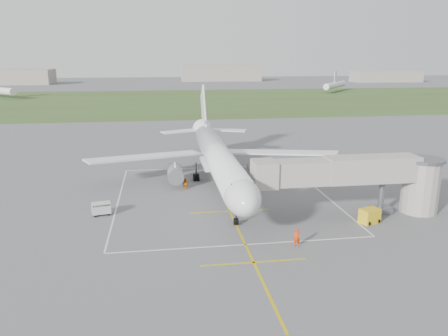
{
  "coord_description": "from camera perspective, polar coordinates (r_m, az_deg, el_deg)",
  "views": [
    {
      "loc": [
        -8.2,
        -60.33,
        18.63
      ],
      "look_at": [
        0.18,
        -4.0,
        4.0
      ],
      "focal_mm": 35.0,
      "sensor_mm": 36.0,
      "label": 1
    }
  ],
  "objects": [
    {
      "name": "apron_markings",
      "position": [
        58.18,
        0.09,
        -4.26
      ],
      "size": [
        28.2,
        60.0,
        0.01
      ],
      "color": "#BEA30B",
      "rests_on": "ground"
    },
    {
      "name": "distant_aircraft",
      "position": [
        221.49,
        -5.9,
        10.44
      ],
      "size": [
        191.26,
        38.15,
        8.85
      ],
      "color": "white",
      "rests_on": "ground"
    },
    {
      "name": "baggage_cart",
      "position": [
        54.82,
        -15.75,
        -5.15
      ],
      "size": [
        2.43,
        1.75,
        1.54
      ],
      "rotation": [
        0.0,
        0.0,
        0.2
      ],
      "color": "#BEBEBE",
      "rests_on": "ground"
    },
    {
      "name": "ramp_worker_wing",
      "position": [
        63.24,
        -5.08,
        -2.0
      ],
      "size": [
        1.0,
        0.91,
        1.67
      ],
      "primitive_type": "imported",
      "rotation": [
        0.0,
        0.0,
        2.72
      ],
      "color": "orange",
      "rests_on": "ground"
    },
    {
      "name": "distant_hangars",
      "position": [
        325.9,
        -10.07,
        11.82
      ],
      "size": [
        345.0,
        49.0,
        12.0
      ],
      "color": "gray",
      "rests_on": "ground"
    },
    {
      "name": "jet_bridge",
      "position": [
        54.39,
        17.96,
        -1.1
      ],
      "size": [
        23.4,
        5.0,
        7.2
      ],
      "color": "gray",
      "rests_on": "ground"
    },
    {
      "name": "gpu_unit",
      "position": [
        53.17,
        18.5,
        -5.94
      ],
      "size": [
        2.6,
        2.2,
        1.67
      ],
      "rotation": [
        0.0,
        0.0,
        0.37
      ],
      "color": "yellow",
      "rests_on": "ground"
    },
    {
      "name": "grass_strip",
      "position": [
        191.41,
        -6.04,
        8.75
      ],
      "size": [
        700.0,
        120.0,
        0.02
      ],
      "primitive_type": "cube",
      "color": "#384A20",
      "rests_on": "ground"
    },
    {
      "name": "airliner",
      "position": [
        63.25,
        -0.79,
        1.4
      ],
      "size": [
        38.93,
        46.75,
        13.52
      ],
      "color": "white",
      "rests_on": "ground"
    },
    {
      "name": "ramp_worker_nose",
      "position": [
        44.99,
        9.49,
        -8.95
      ],
      "size": [
        0.76,
        0.56,
        1.89
      ],
      "primitive_type": "imported",
      "rotation": [
        0.0,
        0.0,
        -0.17
      ],
      "color": "#E23807",
      "rests_on": "ground"
    },
    {
      "name": "ground",
      "position": [
        63.67,
        -0.69,
        -2.61
      ],
      "size": [
        700.0,
        700.0,
        0.0
      ],
      "primitive_type": "plane",
      "color": "#5C5C5E",
      "rests_on": "ground"
    }
  ]
}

